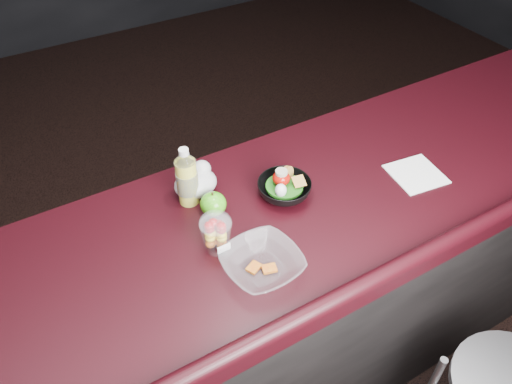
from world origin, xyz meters
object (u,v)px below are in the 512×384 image
fruit_cup (216,233)px  snack_bowl (284,188)px  lemonade_bottle (187,180)px  green_apple (213,204)px  takeout_bowl (262,264)px

fruit_cup → snack_bowl: fruit_cup is taller
lemonade_bottle → green_apple: lemonade_bottle is taller
lemonade_bottle → snack_bowl: 0.30m
fruit_cup → takeout_bowl: (0.07, -0.13, -0.04)m
snack_bowl → lemonade_bottle: bearing=154.7°
fruit_cup → green_apple: 0.15m
fruit_cup → snack_bowl: bearing=18.2°
fruit_cup → snack_bowl: 0.30m
green_apple → takeout_bowl: 0.26m
lemonade_bottle → fruit_cup: size_ratio=1.57×
fruit_cup → lemonade_bottle: bearing=86.2°
green_apple → takeout_bowl: green_apple is taller
snack_bowl → fruit_cup: bearing=-161.8°
lemonade_bottle → snack_bowl: bearing=-25.3°
green_apple → fruit_cup: bearing=-112.8°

